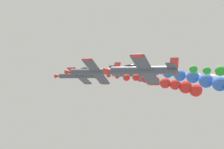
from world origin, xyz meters
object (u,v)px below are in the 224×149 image
at_px(airplane_left_inner, 94,71).
at_px(airplane_right_inner, 134,74).
at_px(airplane_lead, 78,76).
at_px(airplane_left_outer, 142,70).

distance_m(airplane_left_inner, airplane_right_inner, 24.38).
bearing_deg(airplane_lead, airplane_right_inner, -38.54).
height_order(airplane_right_inner, airplane_left_outer, airplane_left_outer).
height_order(airplane_left_inner, airplane_right_inner, airplane_left_inner).
distance_m(airplane_right_inner, airplane_left_outer, 38.40).
xyz_separation_m(airplane_lead, airplane_left_outer, (-24.69, -21.63, 0.25)).
xyz_separation_m(airplane_lead, airplane_left_inner, (-12.70, -9.30, 0.48)).
height_order(airplane_left_inner, airplane_left_outer, airplane_left_inner).
bearing_deg(airplane_left_outer, airplane_lead, 41.22).
bearing_deg(airplane_right_inner, airplane_left_outer, -161.28).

